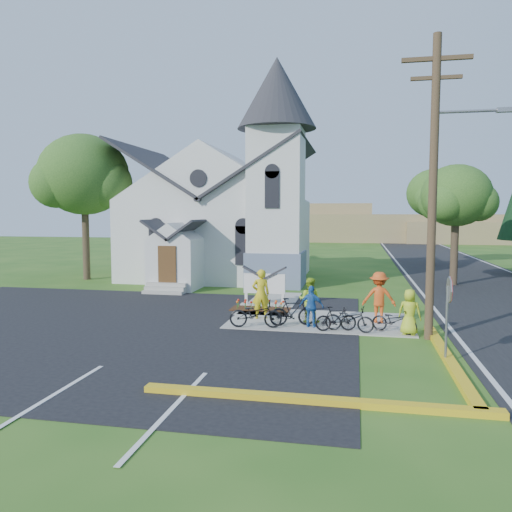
% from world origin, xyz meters
% --- Properties ---
extents(ground, '(120.00, 120.00, 0.00)m').
position_xyz_m(ground, '(0.00, 0.00, 0.00)').
color(ground, '#2A5A19').
rests_on(ground, ground).
extents(parking_lot, '(20.00, 16.00, 0.02)m').
position_xyz_m(parking_lot, '(-7.00, -2.00, 0.01)').
color(parking_lot, black).
rests_on(parking_lot, ground).
extents(road, '(8.00, 90.00, 0.02)m').
position_xyz_m(road, '(10.00, 15.00, 0.01)').
color(road, black).
rests_on(road, ground).
extents(sidewalk, '(7.00, 4.00, 0.05)m').
position_xyz_m(sidewalk, '(1.50, 0.50, 0.03)').
color(sidewalk, '#9B978C').
rests_on(sidewalk, ground).
extents(church, '(12.35, 12.00, 13.00)m').
position_xyz_m(church, '(-5.48, 12.48, 5.25)').
color(church, silver).
rests_on(church, ground).
extents(church_sign, '(2.20, 0.40, 1.70)m').
position_xyz_m(church_sign, '(-1.20, 3.20, 1.03)').
color(church_sign, '#9B978C').
rests_on(church_sign, ground).
extents(flower_bed, '(2.60, 1.10, 0.07)m').
position_xyz_m(flower_bed, '(-1.20, 2.30, 0.04)').
color(flower_bed, '#3A230F').
rests_on(flower_bed, ground).
extents(utility_pole, '(3.45, 0.28, 10.00)m').
position_xyz_m(utility_pole, '(5.36, -1.50, 5.40)').
color(utility_pole, '#443122').
rests_on(utility_pole, ground).
extents(stop_sign, '(0.11, 0.76, 2.48)m').
position_xyz_m(stop_sign, '(5.43, -4.20, 1.78)').
color(stop_sign, gray).
rests_on(stop_sign, ground).
extents(tree_lot_corner, '(5.60, 5.60, 9.15)m').
position_xyz_m(tree_lot_corner, '(-14.00, 10.00, 6.60)').
color(tree_lot_corner, '#34261C').
rests_on(tree_lot_corner, ground).
extents(tree_road_near, '(4.00, 4.00, 7.05)m').
position_xyz_m(tree_road_near, '(8.50, 12.00, 5.21)').
color(tree_road_near, '#34261C').
rests_on(tree_road_near, ground).
extents(tree_road_mid, '(4.40, 4.40, 7.80)m').
position_xyz_m(tree_road_mid, '(9.00, 24.00, 5.78)').
color(tree_road_mid, '#34261C').
rests_on(tree_road_mid, ground).
extents(distant_hills, '(61.00, 10.00, 5.60)m').
position_xyz_m(distant_hills, '(3.36, 56.33, 2.17)').
color(distant_hills, olive).
rests_on(distant_hills, ground).
extents(cyclist_0, '(0.84, 0.70, 1.97)m').
position_xyz_m(cyclist_0, '(-0.84, 0.43, 1.04)').
color(cyclist_0, gold).
rests_on(cyclist_0, sidewalk).
extents(bike_0, '(2.00, 0.90, 1.01)m').
position_xyz_m(bike_0, '(-0.72, -1.20, 0.56)').
color(bike_0, black).
rests_on(bike_0, sidewalk).
extents(cyclist_1, '(0.92, 0.77, 1.73)m').
position_xyz_m(cyclist_1, '(1.13, 0.09, 0.91)').
color(cyclist_1, '#99C424').
rests_on(cyclist_1, sidewalk).
extents(bike_1, '(1.82, 1.00, 1.05)m').
position_xyz_m(bike_1, '(0.58, -0.65, 0.58)').
color(bike_1, black).
rests_on(bike_1, sidewalk).
extents(cyclist_2, '(0.94, 0.48, 1.53)m').
position_xyz_m(cyclist_2, '(1.28, -0.72, 0.82)').
color(cyclist_2, '#225FAD').
rests_on(cyclist_2, sidewalk).
extents(bike_2, '(1.82, 0.90, 0.91)m').
position_xyz_m(bike_2, '(2.66, -1.15, 0.51)').
color(bike_2, black).
rests_on(bike_2, sidewalk).
extents(cyclist_3, '(1.26, 0.73, 1.95)m').
position_xyz_m(cyclist_3, '(3.75, 0.61, 1.03)').
color(cyclist_3, '#DB4F18').
rests_on(cyclist_3, sidewalk).
extents(bike_3, '(1.54, 0.80, 0.89)m').
position_xyz_m(bike_3, '(2.19, -1.16, 0.50)').
color(bike_3, black).
rests_on(bike_3, sidewalk).
extents(cyclist_4, '(0.88, 0.68, 1.60)m').
position_xyz_m(cyclist_4, '(4.70, -1.20, 0.85)').
color(cyclist_4, '#AFC625').
rests_on(cyclist_4, sidewalk).
extents(bike_4, '(1.72, 1.20, 0.86)m').
position_xyz_m(bike_4, '(4.21, -1.01, 0.48)').
color(bike_4, black).
rests_on(bike_4, sidewalk).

